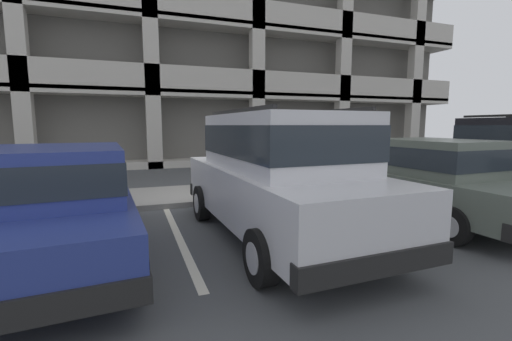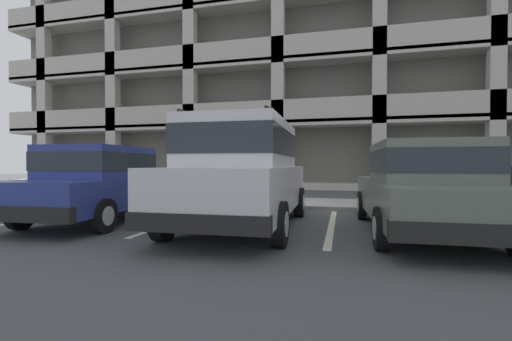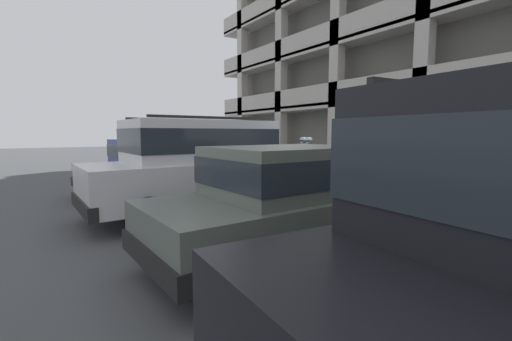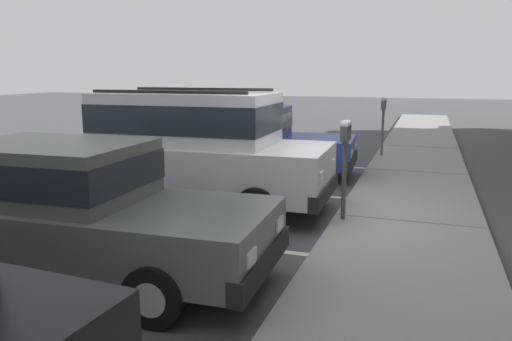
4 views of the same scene
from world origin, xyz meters
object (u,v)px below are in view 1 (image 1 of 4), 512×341
object	(u,v)px
red_sedan	(60,202)
parking_garage	(143,17)
dark_hatchback	(426,177)
silver_suv	(278,171)
parking_meter_near	(242,150)

from	to	relation	value
red_sedan	parking_garage	size ratio (longest dim) A/B	0.14
parking_garage	dark_hatchback	bearing A→B (deg)	-74.13
silver_suv	red_sedan	xyz separation A→B (m)	(-3.06, 0.02, -0.27)
parking_meter_near	parking_garage	size ratio (longest dim) A/B	0.05
dark_hatchback	parking_meter_near	bearing A→B (deg)	134.84
silver_suv	dark_hatchback	bearing A→B (deg)	-0.93
red_sedan	parking_garage	distance (m)	16.70
parking_meter_near	red_sedan	bearing A→B (deg)	-141.26
red_sedan	parking_meter_near	xyz separation A→B (m)	(3.32, 2.66, 0.41)
silver_suv	dark_hatchback	world-z (taller)	silver_suv
dark_hatchback	parking_garage	bearing A→B (deg)	103.68
parking_meter_near	silver_suv	bearing A→B (deg)	-95.49
silver_suv	parking_meter_near	bearing A→B (deg)	82.86
red_sedan	dark_hatchback	distance (m)	6.16
parking_meter_near	parking_garage	xyz separation A→B (m)	(-1.47, 12.51, 6.30)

